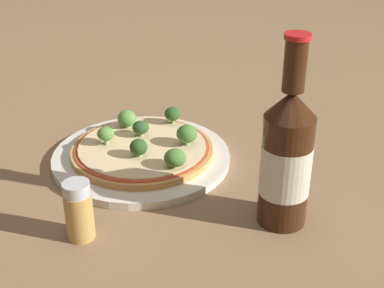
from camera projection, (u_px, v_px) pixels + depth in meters
The scene contains 12 objects.
ground_plane at pixel (136, 155), 0.84m from camera, with size 3.00×3.00×0.00m, color #846647.
plate at pixel (141, 157), 0.82m from camera, with size 0.27×0.27×0.01m.
pizza at pixel (142, 149), 0.82m from camera, with size 0.22×0.22×0.01m.
broccoli_floret_0 at pixel (139, 147), 0.78m from camera, with size 0.03×0.03×0.03m.
broccoli_floret_1 at pixel (143, 128), 0.83m from camera, with size 0.03×0.03×0.03m.
broccoli_floret_2 at pixel (175, 158), 0.75m from camera, with size 0.03×0.03×0.03m.
broccoli_floret_3 at pixel (172, 114), 0.88m from camera, with size 0.03×0.03×0.03m.
broccoli_floret_4 at pixel (127, 119), 0.87m from camera, with size 0.03×0.03×0.03m.
broccoli_floret_5 at pixel (187, 134), 0.81m from camera, with size 0.03×0.03×0.03m.
broccoli_floret_6 at pixel (106, 134), 0.81m from camera, with size 0.03×0.03×0.03m.
beer_bottle at pixel (286, 158), 0.65m from camera, with size 0.06×0.06×0.25m.
pepper_shaker at pixel (79, 211), 0.64m from camera, with size 0.03×0.03×0.08m.
Camera 1 is at (0.39, -0.63, 0.41)m, focal length 50.00 mm.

